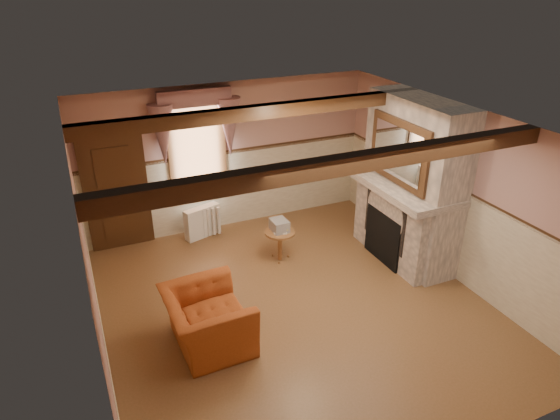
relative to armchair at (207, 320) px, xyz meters
name	(u,v)px	position (x,y,z in m)	size (l,w,h in m)	color
floor	(296,306)	(1.44, 0.27, -0.39)	(5.50, 6.00, 0.01)	brown
ceiling	(299,126)	(1.44, 0.27, 2.41)	(5.50, 6.00, 0.01)	silver
wall_back	(229,157)	(1.44, 3.27, 1.01)	(5.50, 0.02, 2.80)	tan
wall_front	(442,365)	(1.44, -2.73, 1.01)	(5.50, 0.02, 2.80)	tan
wall_left	(89,267)	(-1.31, 0.27, 1.01)	(0.02, 6.00, 2.80)	tan
wall_right	(453,192)	(4.19, 0.27, 1.01)	(0.02, 6.00, 2.80)	tan
wainscot	(296,264)	(1.44, 0.27, 0.36)	(5.50, 6.00, 1.50)	beige
chair_rail	(297,217)	(1.44, 0.27, 1.11)	(5.50, 6.00, 0.08)	black
firebox	(386,237)	(3.44, 0.87, 0.06)	(0.20, 0.95, 0.90)	black
armchair	(207,320)	(0.00, 0.00, 0.00)	(1.19, 1.04, 0.78)	#994219
side_table	(280,245)	(1.76, 1.61, -0.11)	(0.52, 0.52, 0.55)	brown
book_stack	(279,225)	(1.77, 1.64, 0.26)	(0.26, 0.32, 0.20)	#B7AD8C
radiator	(202,222)	(0.76, 2.97, -0.09)	(0.70, 0.18, 0.60)	white
bowl	(400,178)	(3.68, 0.98, 1.07)	(0.34, 0.34, 0.08)	brown
mantel_clock	(380,163)	(3.68, 1.58, 1.13)	(0.14, 0.24, 0.20)	black
oil_lamp	(387,164)	(3.68, 1.39, 1.17)	(0.11, 0.11, 0.28)	gold
candle_red	(419,186)	(3.68, 0.51, 1.11)	(0.06, 0.06, 0.16)	#B3161B
jar_yellow	(413,184)	(3.68, 0.63, 1.09)	(0.06, 0.06, 0.12)	yellow
fireplace	(413,182)	(3.86, 0.87, 1.01)	(0.85, 2.00, 2.80)	gray
mantel	(404,186)	(3.68, 0.87, 0.97)	(1.05, 2.05, 0.12)	gray
overmantel_mirror	(398,152)	(3.50, 0.87, 1.58)	(0.06, 1.44, 1.04)	silver
door	(117,193)	(-0.66, 3.21, 0.66)	(1.10, 0.10, 2.10)	black
window	(197,149)	(0.84, 3.24, 1.26)	(1.06, 0.08, 2.02)	white
window_drapes	(196,118)	(0.84, 3.15, 1.86)	(1.30, 0.14, 1.40)	gray
ceiling_beam_front	(347,164)	(1.44, -0.93, 2.31)	(5.50, 0.18, 0.20)	black
ceiling_beam_back	(263,111)	(1.44, 1.47, 2.31)	(5.50, 0.18, 0.20)	black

